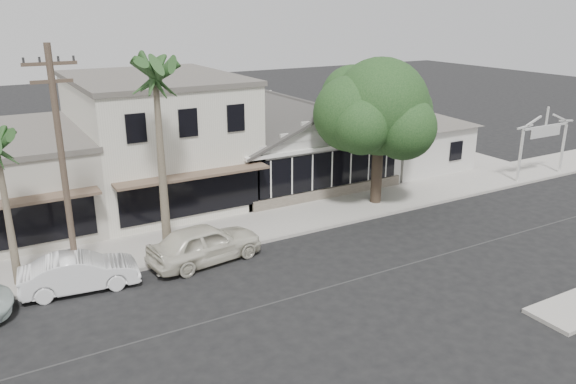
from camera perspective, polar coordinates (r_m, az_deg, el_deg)
ground at (r=22.11m, az=5.92°, el=-9.11°), size 140.00×140.00×0.00m
sidewalk_north at (r=24.96m, az=-18.95°, el=-6.55°), size 90.00×3.50×0.15m
corner_shop at (r=33.68m, az=0.60°, el=5.38°), size 10.40×8.60×5.10m
side_cottage at (r=37.94m, az=12.13°, el=4.71°), size 6.00×6.00×3.00m
arch_sign at (r=37.41m, az=24.69°, el=5.87°), size 4.12×0.12×3.95m
row_building_near at (r=31.32m, az=-13.14°, el=5.10°), size 8.00×10.00×6.50m
utility_pole at (r=21.83m, az=-21.94°, el=2.76°), size 1.80×0.24×9.00m
car_0 at (r=23.61m, az=-8.43°, el=-5.17°), size 5.03×2.56×1.64m
car_1 at (r=22.57m, az=-20.41°, el=-7.66°), size 4.41×1.96×1.41m
shade_tree at (r=29.53m, az=8.95°, el=8.31°), size 7.03×6.36×7.80m
palm_east at (r=22.89m, az=-13.36°, el=11.46°), size 3.29×3.29×8.87m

